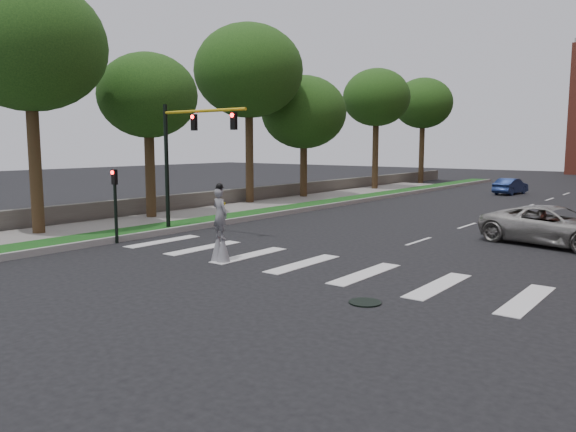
% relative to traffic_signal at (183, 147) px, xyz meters
% --- Properties ---
extents(ground_plane, '(160.00, 160.00, 0.00)m').
position_rel_traffic_signal_xyz_m(ground_plane, '(9.78, -3.00, -4.15)').
color(ground_plane, black).
rests_on(ground_plane, ground).
extents(grass_median, '(2.00, 60.00, 0.25)m').
position_rel_traffic_signal_xyz_m(grass_median, '(-1.72, 17.00, -4.03)').
color(grass_median, '#134314').
rests_on(grass_median, ground).
extents(median_curb, '(0.20, 60.00, 0.28)m').
position_rel_traffic_signal_xyz_m(median_curb, '(-0.67, 17.00, -4.01)').
color(median_curb, gray).
rests_on(median_curb, ground).
extents(sidewalk_left, '(4.00, 60.00, 0.18)m').
position_rel_traffic_signal_xyz_m(sidewalk_left, '(-4.72, 7.00, -4.06)').
color(sidewalk_left, slate).
rests_on(sidewalk_left, ground).
extents(stone_wall, '(0.50, 56.00, 1.10)m').
position_rel_traffic_signal_xyz_m(stone_wall, '(-7.22, 19.00, -3.60)').
color(stone_wall, '#504C45').
rests_on(stone_wall, ground).
extents(manhole, '(0.90, 0.90, 0.04)m').
position_rel_traffic_signal_xyz_m(manhole, '(12.78, -5.00, -4.13)').
color(manhole, black).
rests_on(manhole, ground).
extents(traffic_signal, '(5.30, 0.23, 6.20)m').
position_rel_traffic_signal_xyz_m(traffic_signal, '(0.00, 0.00, 0.00)').
color(traffic_signal, black).
rests_on(traffic_signal, ground).
extents(secondary_signal, '(0.25, 0.21, 3.23)m').
position_rel_traffic_signal_xyz_m(secondary_signal, '(-0.52, -3.50, -2.20)').
color(secondary_signal, black).
rests_on(secondary_signal, ground).
extents(stilt_performer, '(0.84, 0.57, 2.91)m').
position_rel_traffic_signal_xyz_m(stilt_performer, '(5.78, -3.47, -2.97)').
color(stilt_performer, '#372716').
rests_on(stilt_performer, ground).
extents(suv_crossing, '(6.50, 4.03, 1.68)m').
position_rel_traffic_signal_xyz_m(suv_crossing, '(14.78, 7.61, -3.31)').
color(suv_crossing, '#A4A19B').
rests_on(suv_crossing, ground).
extents(car_mid, '(1.94, 4.33, 1.38)m').
position_rel_traffic_signal_xyz_m(car_mid, '(6.02, 31.63, -3.46)').
color(car_mid, navy).
rests_on(car_mid, ground).
extents(tree_0, '(6.98, 6.98, 11.71)m').
position_rel_traffic_signal_xyz_m(tree_0, '(-4.94, -4.64, 4.55)').
color(tree_0, '#372716').
rests_on(tree_0, ground).
extents(tree_1, '(5.54, 5.54, 9.35)m').
position_rel_traffic_signal_xyz_m(tree_1, '(-5.42, 2.33, 2.79)').
color(tree_1, '#372716').
rests_on(tree_1, ground).
extents(tree_2, '(7.60, 7.60, 12.57)m').
position_rel_traffic_signal_xyz_m(tree_2, '(-6.29, 11.80, 5.15)').
color(tree_2, '#372716').
rests_on(tree_2, ground).
extents(tree_3, '(6.64, 6.64, 9.57)m').
position_rel_traffic_signal_xyz_m(tree_3, '(-5.87, 17.74, 2.57)').
color(tree_3, '#372716').
rests_on(tree_3, ground).
extents(tree_4, '(6.14, 6.14, 11.11)m').
position_rel_traffic_signal_xyz_m(tree_4, '(-5.20, 28.09, 4.30)').
color(tree_4, '#372716').
rests_on(tree_4, ground).
extents(tree_5, '(6.36, 6.36, 11.35)m').
position_rel_traffic_signal_xyz_m(tree_5, '(-5.82, 39.56, 4.44)').
color(tree_5, '#372716').
rests_on(tree_5, ground).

